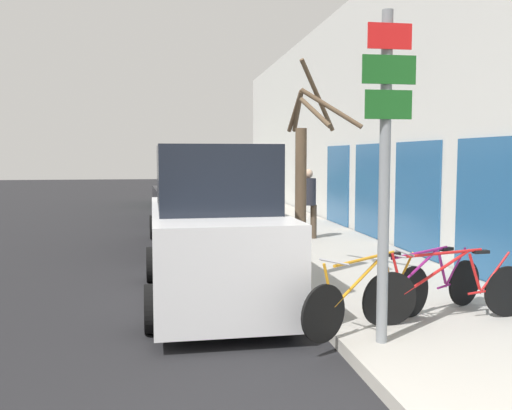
# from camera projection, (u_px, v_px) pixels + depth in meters

# --- Properties ---
(ground_plane) EXTENTS (80.00, 80.00, 0.00)m
(ground_plane) POSITION_uv_depth(u_px,v_px,m) (201.00, 243.00, 14.28)
(ground_plane) COLOR black
(sidewalk_curb) EXTENTS (3.20, 32.00, 0.15)m
(sidewalk_curb) POSITION_uv_depth(u_px,v_px,m) (280.00, 225.00, 17.44)
(sidewalk_curb) COLOR #ADA89E
(sidewalk_curb) RESTS_ON ground
(building_facade) EXTENTS (0.23, 32.00, 6.50)m
(building_facade) POSITION_uv_depth(u_px,v_px,m) (338.00, 122.00, 17.35)
(building_facade) COLOR silver
(building_facade) RESTS_ON ground
(signpost) EXTENTS (0.58, 0.14, 3.55)m
(signpost) POSITION_uv_depth(u_px,v_px,m) (385.00, 164.00, 6.05)
(signpost) COLOR gray
(signpost) RESTS_ON sidewalk_curb
(bicycle_0) EXTENTS (1.96, 1.14, 0.89)m
(bicycle_0) POSITION_uv_depth(u_px,v_px,m) (371.00, 297.00, 6.67)
(bicycle_0) COLOR black
(bicycle_0) RESTS_ON sidewalk_curb
(bicycle_1) EXTENTS (2.24, 0.44, 0.89)m
(bicycle_1) POSITION_uv_depth(u_px,v_px,m) (451.00, 290.00, 6.99)
(bicycle_1) COLOR black
(bicycle_1) RESTS_ON sidewalk_curb
(bicycle_2) EXTENTS (2.02, 0.97, 0.86)m
(bicycle_2) POSITION_uv_depth(u_px,v_px,m) (426.00, 286.00, 7.27)
(bicycle_2) COLOR black
(bicycle_2) RESTS_ON sidewalk_curb
(parked_car_0) EXTENTS (2.05, 4.74, 2.33)m
(parked_car_0) POSITION_uv_depth(u_px,v_px,m) (212.00, 232.00, 8.48)
(parked_car_0) COLOR silver
(parked_car_0) RESTS_ON ground
(parked_car_1) EXTENTS (2.15, 4.57, 2.31)m
(parked_car_1) POSITION_uv_depth(u_px,v_px,m) (193.00, 203.00, 13.67)
(parked_car_1) COLOR black
(parked_car_1) RESTS_ON ground
(parked_car_2) EXTENTS (2.01, 4.79, 2.35)m
(parked_car_2) POSITION_uv_depth(u_px,v_px,m) (186.00, 188.00, 19.38)
(parked_car_2) COLOR #51565B
(parked_car_2) RESTS_ON ground
(parked_car_3) EXTENTS (2.03, 4.81, 2.23)m
(parked_car_3) POSITION_uv_depth(u_px,v_px,m) (179.00, 182.00, 25.53)
(parked_car_3) COLOR #144728
(parked_car_3) RESTS_ON ground
(pedestrian_near) EXTENTS (0.45, 0.38, 1.71)m
(pedestrian_near) POSITION_uv_depth(u_px,v_px,m) (308.00, 199.00, 13.94)
(pedestrian_near) COLOR #4C3D2D
(pedestrian_near) RESTS_ON sidewalk_curb
(street_tree) EXTENTS (0.98, 1.57, 3.60)m
(street_tree) POSITION_uv_depth(u_px,v_px,m) (304.00, 179.00, 9.36)
(street_tree) COLOR brown
(street_tree) RESTS_ON sidewalk_curb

